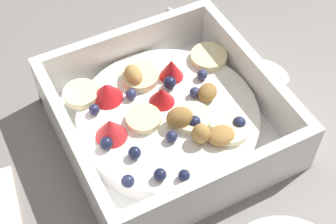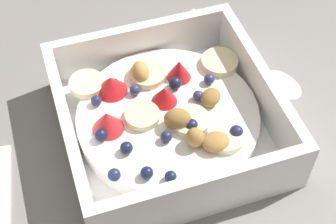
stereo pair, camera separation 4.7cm
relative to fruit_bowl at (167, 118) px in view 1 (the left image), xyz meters
The scene contains 3 objects.
ground_plane 0.03m from the fruit_bowl, 53.35° to the right, with size 2.40×2.40×0.00m, color gray.
fruit_bowl is the anchor object (origin of this frame).
spoon 0.13m from the fruit_bowl, 160.36° to the right, with size 0.07×0.17×0.01m.
Camera 1 is at (0.13, 0.28, 0.40)m, focal length 54.79 mm.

